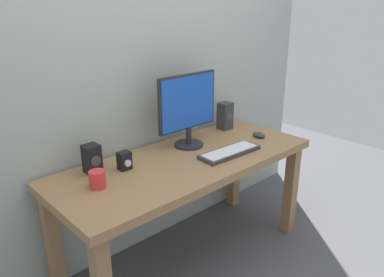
{
  "coord_description": "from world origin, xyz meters",
  "views": [
    {
      "loc": [
        -1.44,
        -1.6,
        1.66
      ],
      "look_at": [
        0.05,
        0.0,
        0.85
      ],
      "focal_mm": 35.52,
      "sensor_mm": 36.0,
      "label": 1
    }
  ],
  "objects": [
    {
      "name": "speaker_right",
      "position": [
        0.6,
        0.23,
        0.84
      ],
      "size": [
        0.1,
        0.09,
        0.2
      ],
      "color": "#333338",
      "rests_on": "desk"
    },
    {
      "name": "coffee_mug",
      "position": [
        -0.59,
        0.03,
        0.78
      ],
      "size": [
        0.09,
        0.09,
        0.09
      ],
      "primitive_type": "cylinder",
      "color": "red",
      "rests_on": "desk"
    },
    {
      "name": "mouse",
      "position": [
        0.64,
        -0.07,
        0.75
      ],
      "size": [
        0.07,
        0.11,
        0.04
      ],
      "primitive_type": "ellipsoid",
      "rotation": [
        0.0,
        0.0,
        -0.08
      ],
      "color": "#333338",
      "rests_on": "desk"
    },
    {
      "name": "wall_back",
      "position": [
        0.0,
        0.38,
        1.5
      ],
      "size": [
        3.15,
        0.04,
        3.0
      ],
      "primitive_type": "cube",
      "color": "#9EA8A3",
      "rests_on": "ground_plane"
    },
    {
      "name": "audio_controller",
      "position": [
        -0.36,
        0.13,
        0.79
      ],
      "size": [
        0.07,
        0.07,
        0.11
      ],
      "color": "black",
      "rests_on": "desk"
    },
    {
      "name": "speaker_left",
      "position": [
        -0.52,
        0.22,
        0.82
      ],
      "size": [
        0.09,
        0.09,
        0.16
      ],
      "color": "black",
      "rests_on": "desk"
    },
    {
      "name": "keyboard_primary",
      "position": [
        0.25,
        -0.13,
        0.75
      ],
      "size": [
        0.44,
        0.16,
        0.03
      ],
      "color": "#333338",
      "rests_on": "desk"
    },
    {
      "name": "desk",
      "position": [
        0.0,
        0.0,
        0.63
      ],
      "size": [
        1.7,
        0.69,
        0.73
      ],
      "color": "#936D47",
      "rests_on": "ground_plane"
    },
    {
      "name": "monitor",
      "position": [
        0.16,
        0.16,
        1.0
      ],
      "size": [
        0.47,
        0.19,
        0.48
      ],
      "color": "#232328",
      "rests_on": "desk"
    },
    {
      "name": "ground_plane",
      "position": [
        0.0,
        0.0,
        0.0
      ],
      "size": [
        6.0,
        6.0,
        0.0
      ],
      "primitive_type": "plane",
      "color": "#4C4C51"
    }
  ]
}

